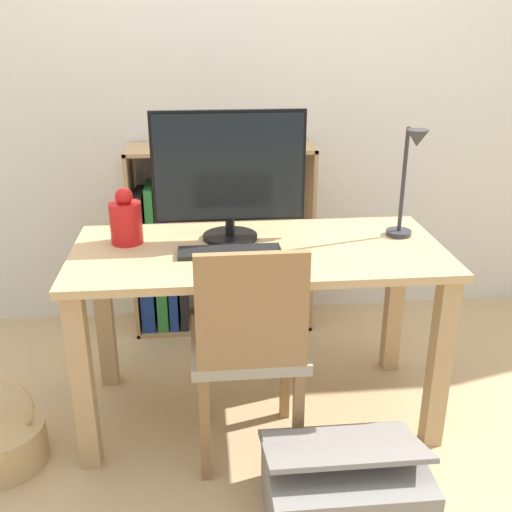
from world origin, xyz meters
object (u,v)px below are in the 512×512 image
(monitor, at_px, (229,172))
(desk_lamp, at_px, (409,173))
(keyboard, at_px, (230,252))
(chair, at_px, (249,344))
(storage_box, at_px, (344,489))
(basket, at_px, (2,442))
(vase, at_px, (126,220))
(bookshelf, at_px, (190,251))

(monitor, bearing_deg, desk_lamp, -7.15)
(keyboard, relative_size, chair, 0.43)
(storage_box, bearing_deg, basket, 161.56)
(monitor, relative_size, vase, 2.67)
(bookshelf, xyz_separation_m, storage_box, (0.49, -1.40, -0.29))
(monitor, bearing_deg, bookshelf, 104.78)
(chair, bearing_deg, vase, 135.93)
(keyboard, relative_size, vase, 1.74)
(vase, bearing_deg, monitor, 1.40)
(chair, distance_m, bookshelf, 1.08)
(keyboard, bearing_deg, desk_lamp, 6.75)
(vase, bearing_deg, bookshelf, 71.91)
(monitor, distance_m, desk_lamp, 0.67)
(desk_lamp, bearing_deg, chair, -153.55)
(monitor, relative_size, chair, 0.67)
(monitor, distance_m, basket, 1.29)
(monitor, distance_m, bookshelf, 0.89)
(desk_lamp, xyz_separation_m, bookshelf, (-0.84, 0.75, -0.57))
(vase, height_order, bookshelf, bookshelf)
(monitor, height_order, keyboard, monitor)
(desk_lamp, distance_m, bookshelf, 1.26)
(bookshelf, bearing_deg, basket, -124.35)
(bookshelf, relative_size, basket, 2.56)
(basket, height_order, storage_box, basket)
(vase, relative_size, chair, 0.25)
(chair, bearing_deg, keyboard, 99.81)
(chair, bearing_deg, monitor, 93.28)
(vase, xyz_separation_m, bookshelf, (0.22, 0.67, -0.39))
(vase, xyz_separation_m, chair, (0.43, -0.39, -0.34))
(monitor, xyz_separation_m, basket, (-0.86, -0.34, -0.90))
(desk_lamp, bearing_deg, vase, 176.01)
(desk_lamp, xyz_separation_m, basket, (-1.53, -0.26, -0.90))
(keyboard, xyz_separation_m, desk_lamp, (0.68, 0.08, 0.26))
(desk_lamp, height_order, chair, desk_lamp)
(keyboard, height_order, desk_lamp, desk_lamp)
(storage_box, bearing_deg, monitor, 113.07)
(keyboard, height_order, bookshelf, bookshelf)
(keyboard, bearing_deg, basket, -168.03)
(storage_box, bearing_deg, chair, 128.84)
(vase, relative_size, basket, 0.58)
(vase, relative_size, bookshelf, 0.23)
(vase, bearing_deg, keyboard, -21.90)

